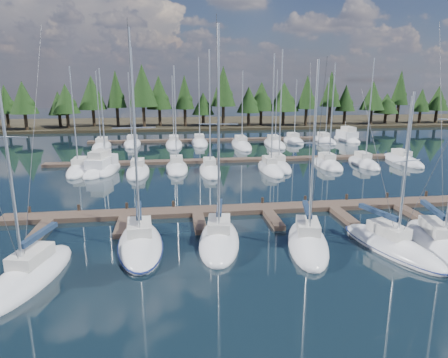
{
  "coord_description": "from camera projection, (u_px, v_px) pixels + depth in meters",
  "views": [
    {
      "loc": [
        -8.07,
        -14.71,
        11.17
      ],
      "look_at": [
        -3.11,
        22.0,
        1.99
      ],
      "focal_mm": 32.0,
      "sensor_mm": 36.0,
      "label": 1
    }
  ],
  "objects": [
    {
      "name": "tree_line",
      "position": [
        197.0,
        97.0,
        93.06
      ],
      "size": [
        182.84,
        11.86,
        14.13
      ],
      "color": "black",
      "rests_on": "far_shore"
    },
    {
      "name": "front_sailboat_3",
      "position": [
        308.0,
        242.0,
        27.54
      ],
      "size": [
        4.53,
        8.71,
        13.23
      ],
      "color": "silver",
      "rests_on": "ground"
    },
    {
      "name": "front_sailboat_0",
      "position": [
        29.0,
        276.0,
        22.83
      ],
      "size": [
        4.72,
        8.99,
        15.15
      ],
      "color": "silver",
      "rests_on": "ground"
    },
    {
      "name": "back_sailboat_rows",
      "position": [
        227.0,
        153.0,
        61.26
      ],
      "size": [
        46.52,
        32.32,
        15.81
      ],
      "color": "silver",
      "rests_on": "ground"
    },
    {
      "name": "ground",
      "position": [
        241.0,
        178.0,
        46.74
      ],
      "size": [
        260.0,
        260.0,
        0.0
      ],
      "primitive_type": "plane",
      "color": "black",
      "rests_on": "ground"
    },
    {
      "name": "main_dock",
      "position": [
        267.0,
        211.0,
        34.53
      ],
      "size": [
        44.0,
        6.13,
        0.9
      ],
      "color": "#4F3D31",
      "rests_on": "ground"
    },
    {
      "name": "back_docks",
      "position": [
        220.0,
        149.0,
        65.53
      ],
      "size": [
        50.0,
        21.8,
        0.4
      ],
      "color": "#4F3D31",
      "rests_on": "ground"
    },
    {
      "name": "front_sailboat_4",
      "position": [
        391.0,
        246.0,
        26.96
      ],
      "size": [
        4.93,
        9.28,
        11.32
      ],
      "color": "silver",
      "rests_on": "ground"
    },
    {
      "name": "front_sailboat_2",
      "position": [
        219.0,
        240.0,
        27.97
      ],
      "size": [
        3.96,
        8.42,
        15.34
      ],
      "color": "silver",
      "rests_on": "ground"
    },
    {
      "name": "far_shore",
      "position": [
        201.0,
        123.0,
        104.39
      ],
      "size": [
        220.0,
        30.0,
        0.6
      ],
      "primitive_type": "cube",
      "color": "#2E281A",
      "rests_on": "ground"
    },
    {
      "name": "motor_yacht_left",
      "position": [
        102.0,
        168.0,
        50.01
      ],
      "size": [
        5.26,
        9.56,
        4.54
      ],
      "color": "silver",
      "rests_on": "ground"
    },
    {
      "name": "motor_yacht_right",
      "position": [
        347.0,
        138.0,
        76.12
      ],
      "size": [
        3.52,
        8.92,
        4.36
      ],
      "color": "silver",
      "rests_on": "ground"
    },
    {
      "name": "front_sailboat_5",
      "position": [
        439.0,
        244.0,
        27.24
      ],
      "size": [
        5.12,
        10.03,
        16.02
      ],
      "color": "silver",
      "rests_on": "ground"
    },
    {
      "name": "front_sailboat_1",
      "position": [
        140.0,
        244.0,
        27.33
      ],
      "size": [
        3.71,
        9.05,
        15.04
      ],
      "color": "silver",
      "rests_on": "ground"
    }
  ]
}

